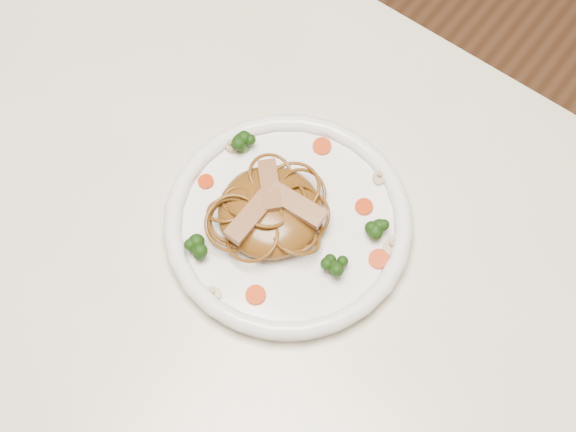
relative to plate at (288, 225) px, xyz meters
The scene contains 20 objects.
ground 0.76m from the plate, 97.56° to the right, with size 4.00×4.00×0.00m, color #502F1B.
table 0.13m from the plate, 97.56° to the right, with size 1.20×0.80×0.75m.
plate is the anchor object (origin of this frame).
noodle_mound 0.03m from the plate, 155.36° to the right, with size 0.11×0.11×0.04m, color brown.
chicken_a 0.05m from the plate, 49.87° to the left, with size 0.07×0.02×0.01m, color #9E6D4A.
chicken_b 0.05m from the plate, 164.42° to the left, with size 0.06×0.02×0.01m, color #9E6D4A.
chicken_c 0.06m from the plate, 125.05° to the right, with size 0.06×0.02×0.01m, color #9E6D4A.
broccoli_0 0.10m from the plate, 29.26° to the left, with size 0.03×0.03×0.03m, color #16350B, non-canonical shape.
broccoli_1 0.11m from the plate, 156.23° to the left, with size 0.03×0.03×0.03m, color #16350B, non-canonical shape.
broccoli_2 0.10m from the plate, 122.11° to the right, with size 0.02×0.02×0.03m, color #16350B, non-canonical shape.
broccoli_3 0.08m from the plate, 10.98° to the right, with size 0.03×0.03×0.03m, color #16350B, non-canonical shape.
carrot_0 0.09m from the plate, 49.13° to the left, with size 0.02×0.02×0.01m, color red.
carrot_1 0.10m from the plate, behind, with size 0.02×0.02×0.01m, color red.
carrot_2 0.11m from the plate, 12.38° to the left, with size 0.02×0.02×0.01m, color red.
carrot_3 0.10m from the plate, 105.26° to the left, with size 0.02×0.02×0.01m, color red.
carrot_4 0.09m from the plate, 73.78° to the right, with size 0.02×0.02×0.01m, color red.
mushroom_0 0.12m from the plate, 95.76° to the right, with size 0.02×0.02×0.01m, color beige.
mushroom_1 0.12m from the plate, 22.95° to the left, with size 0.03×0.03×0.01m, color beige.
mushroom_2 0.12m from the plate, 161.72° to the left, with size 0.02×0.02×0.01m, color beige.
mushroom_3 0.12m from the plate, 65.77° to the left, with size 0.02×0.02×0.01m, color beige.
Camera 1 is at (0.25, -0.24, 1.57)m, focal length 51.85 mm.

